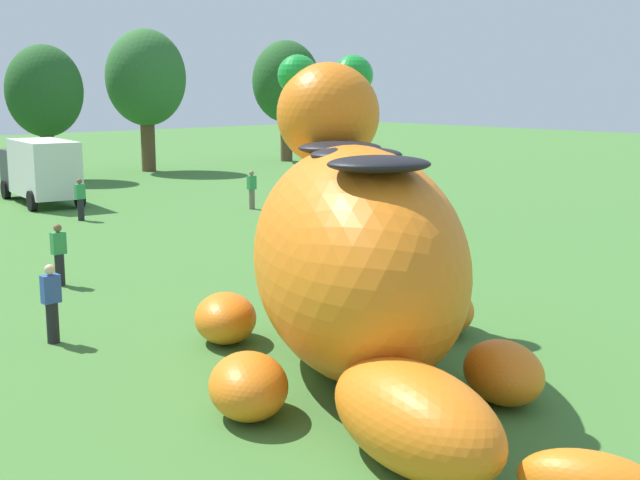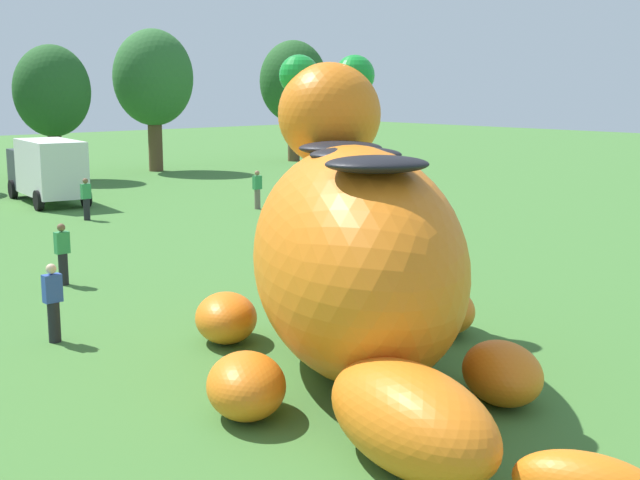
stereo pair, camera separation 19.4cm
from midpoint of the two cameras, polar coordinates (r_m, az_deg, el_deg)
ground_plane at (r=17.55m, az=2.37°, el=-7.65°), size 160.00×160.00×0.00m
giant_inflatable_creature at (r=16.11m, az=2.13°, el=-1.08°), size 8.29×11.71×6.09m
box_truck at (r=41.41m, az=-18.40°, el=4.55°), size 3.18×6.64×2.95m
tree_centre at (r=51.29m, az=-18.11°, el=9.42°), size 4.32×4.32×7.68m
tree_centre_right at (r=55.10m, az=-11.71°, el=10.56°), size 5.00×5.00×8.87m
tree_mid_right at (r=61.38m, az=-2.39°, el=10.51°), size 4.80×4.80×8.53m
spectator_near_inflatable at (r=24.26m, az=-17.32°, el=-0.97°), size 0.38×0.26×1.71m
spectator_by_cars at (r=35.69m, az=-15.93°, el=2.62°), size 0.38×0.26×1.71m
spectator_wandering at (r=18.94m, az=-17.84°, el=-4.11°), size 0.38×0.26×1.71m
spectator_far_side at (r=37.65m, az=-4.75°, el=3.36°), size 0.38×0.26×1.71m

